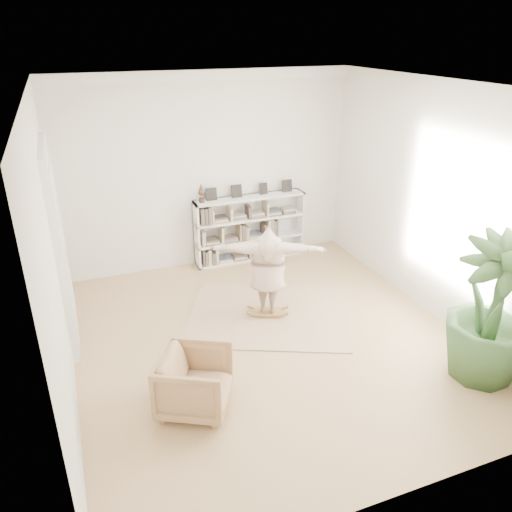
{
  "coord_description": "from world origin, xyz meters",
  "views": [
    {
      "loc": [
        -2.44,
        -5.77,
        4.23
      ],
      "look_at": [
        -0.05,
        0.4,
        1.21
      ],
      "focal_mm": 35.0,
      "sensor_mm": 36.0,
      "label": 1
    }
  ],
  "objects": [
    {
      "name": "floor",
      "position": [
        0.0,
        0.0,
        0.0
      ],
      "size": [
        6.0,
        6.0,
        0.0
      ],
      "primitive_type": "plane",
      "color": "tan",
      "rests_on": "ground"
    },
    {
      "name": "rug",
      "position": [
        0.24,
        0.64,
        0.01
      ],
      "size": [
        3.1,
        2.85,
        0.02
      ],
      "primitive_type": "cube",
      "rotation": [
        0.0,
        0.0,
        -0.42
      ],
      "color": "tan",
      "rests_on": "floor"
    },
    {
      "name": "room_shell",
      "position": [
        0.0,
        2.94,
        3.51
      ],
      "size": [
        6.0,
        6.0,
        6.0
      ],
      "color": "silver",
      "rests_on": "floor"
    },
    {
      "name": "armchair",
      "position": [
        -1.39,
        -1.03,
        0.38
      ],
      "size": [
        1.12,
        1.11,
        0.76
      ],
      "primitive_type": "imported",
      "rotation": [
        0.0,
        0.0,
        1.08
      ],
      "color": "tan",
      "rests_on": "floor"
    },
    {
      "name": "houseplant",
      "position": [
        2.3,
        -1.78,
        0.99
      ],
      "size": [
        1.34,
        1.34,
        1.97
      ],
      "primitive_type": "imported",
      "rotation": [
        0.0,
        0.0,
        -0.25
      ],
      "color": "#33572B",
      "rests_on": "floor"
    },
    {
      "name": "doors",
      "position": [
        -2.7,
        1.3,
        1.4
      ],
      "size": [
        0.09,
        1.78,
        2.92
      ],
      "color": "white",
      "rests_on": "floor"
    },
    {
      "name": "bookshelf",
      "position": [
        0.74,
        2.82,
        0.64
      ],
      "size": [
        2.2,
        0.35,
        1.64
      ],
      "color": "silver",
      "rests_on": "floor"
    },
    {
      "name": "rocker_board",
      "position": [
        0.24,
        0.64,
        0.06
      ],
      "size": [
        0.53,
        0.44,
        0.1
      ],
      "rotation": [
        0.0,
        0.0,
        -0.42
      ],
      "color": "olive",
      "rests_on": "rug"
    },
    {
      "name": "person",
      "position": [
        0.24,
        0.64,
        0.84
      ],
      "size": [
        1.81,
        1.17,
        1.44
      ],
      "primitive_type": "imported",
      "rotation": [
        0.0,
        0.0,
        2.72
      ],
      "color": "#C1A590",
      "rests_on": "rocker_board"
    }
  ]
}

